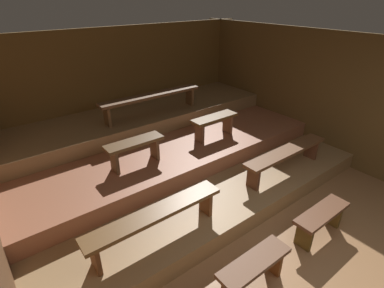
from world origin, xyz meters
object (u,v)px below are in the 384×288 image
Objects in this scene: bench_middle_left at (135,147)px; bench_upper_center at (152,98)px; bench_floor_left at (254,267)px; bench_lower_right at (286,154)px; bench_floor_right at (321,217)px; bench_middle_right at (214,122)px; bench_lower_left at (156,216)px.

bench_upper_center is at bearing 48.46° from bench_middle_left.
bench_lower_right reaches higher than bench_floor_left.
bench_middle_right is at bearing 86.20° from bench_floor_right.
bench_lower_left is 2.75m from bench_upper_center.
bench_middle_left is (-2.00, 1.27, 0.24)m from bench_lower_right.
bench_upper_center reaches higher than bench_lower_left.
bench_lower_left is 2.42m from bench_lower_right.
bench_floor_left is at bearing -60.82° from bench_lower_left.
bench_floor_right is 1.01× the size of bench_middle_left.
bench_floor_left is at bearing -151.16° from bench_lower_right.
bench_lower_right is 1.95× the size of bench_middle_right.
bench_lower_right reaches higher than bench_floor_right.
bench_floor_right is at bearing -93.80° from bench_middle_right.
bench_upper_center is (-0.65, 1.06, 0.30)m from bench_middle_right.
bench_upper_center reaches higher than bench_lower_right.
bench_middle_right reaches higher than bench_floor_right.
bench_floor_left is at bearing -86.20° from bench_middle_left.
bench_lower_right is at bearing 60.82° from bench_floor_right.
bench_middle_left and bench_middle_right have the same top height.
bench_lower_right is 1.95× the size of bench_middle_left.
bench_floor_right is 2.76m from bench_middle_left.
bench_middle_left is at bearing -131.54° from bench_upper_center.
bench_floor_right is 3.49m from bench_upper_center.
bench_middle_left is at bearing 93.80° from bench_floor_left.
bench_middle_right is at bearing 32.43° from bench_lower_left.
bench_middle_right is (-0.42, 1.27, 0.24)m from bench_lower_right.
bench_middle_left is at bearing 180.00° from bench_middle_right.
bench_upper_center is (1.36, 2.33, 0.54)m from bench_lower_left.
bench_upper_center is at bearing 98.39° from bench_floor_right.
bench_floor_left is 1.00× the size of bench_floor_right.
bench_floor_left is at bearing -103.21° from bench_upper_center.
bench_middle_right is at bearing 0.00° from bench_middle_left.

